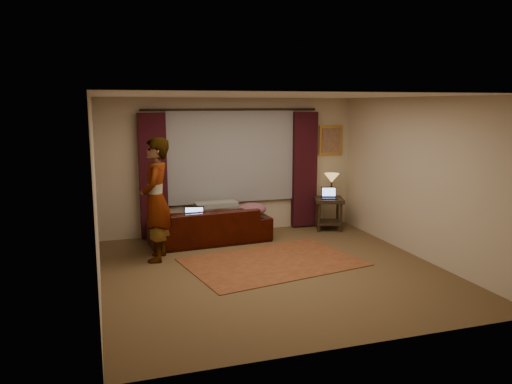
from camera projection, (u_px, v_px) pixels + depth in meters
The scene contains 20 objects.
floor at pixel (274, 271), 7.54m from camera, with size 5.00×5.00×0.01m, color brown.
ceiling at pixel (275, 96), 7.08m from camera, with size 5.00×5.00×0.02m, color silver.
wall_back at pixel (231, 166), 9.66m from camera, with size 5.00×0.02×2.60m, color #C4B298.
wall_front at pixel (359, 225), 4.96m from camera, with size 5.00×0.02×2.60m, color #C4B298.
wall_left at pixel (96, 195), 6.56m from camera, with size 0.02×5.00×2.60m, color #C4B298.
wall_right at pixel (420, 178), 8.05m from camera, with size 0.02×5.00×2.60m, color #C4B298.
sheer_curtain at pixel (232, 156), 9.56m from camera, with size 2.50×0.05×1.80m, color gray.
drape_left at pixel (153, 176), 9.13m from camera, with size 0.50×0.14×2.30m, color black.
drape_right at pixel (304, 170), 10.02m from camera, with size 0.50×0.14×2.30m, color black.
curtain_rod at pixel (232, 109), 9.36m from camera, with size 0.04×0.04×3.40m, color black.
picture_frame at pixel (330, 140), 10.17m from camera, with size 0.50×0.04×0.60m, color gold.
sofa at pixel (210, 219), 9.02m from camera, with size 2.17×0.94×0.87m, color black.
throw_blanket at pixel (216, 192), 9.22m from camera, with size 0.79×0.31×0.09m, color gray.
clothing_pile at pixel (251, 210), 9.20m from camera, with size 0.56×0.43×0.24m, color #7A4454.
laptop_sofa at pixel (194, 215), 8.69m from camera, with size 0.35×0.39×0.26m, color black, non-canonical shape.
area_rug at pixel (273, 262), 7.93m from camera, with size 2.65×1.77×0.01m, color brown.
end_table at pixel (328, 214), 9.96m from camera, with size 0.55×0.55×0.64m, color black.
tiffany_lamp at pixel (331, 185), 9.98m from camera, with size 0.30×0.30×0.48m, color olive, non-canonical shape.
laptop_table at pixel (329, 193), 9.82m from camera, with size 0.30×0.33×0.22m, color black, non-canonical shape.
person at pixel (156, 200), 7.91m from camera, with size 0.58×0.58×1.97m, color gray.
Camera 1 is at (-2.44, -6.79, 2.49)m, focal length 35.00 mm.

